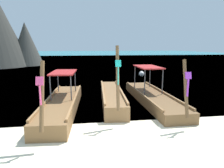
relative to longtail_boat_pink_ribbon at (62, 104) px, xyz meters
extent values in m
plane|color=beige|center=(2.33, -4.04, -0.34)|extent=(120.00, 120.00, 0.00)
plane|color=#147A89|center=(2.33, 58.39, -0.33)|extent=(120.00, 120.00, 0.00)
cube|color=brown|center=(0.00, 0.00, -0.06)|extent=(1.67, 6.20, 0.55)
cube|color=#996C3F|center=(-0.59, 0.04, 0.27)|extent=(0.46, 5.63, 0.10)
cube|color=#996C3F|center=(0.59, -0.04, 0.27)|extent=(0.46, 5.63, 0.10)
cylinder|color=brown|center=(-0.22, -3.21, 1.19)|extent=(0.17, 0.72, 1.97)
cube|color=#F24C8C|center=(-0.22, -3.35, 1.64)|extent=(0.21, 0.14, 0.25)
cube|color=#F24C8C|center=(-0.23, -3.37, 1.25)|extent=(0.04, 0.08, 0.55)
cylinder|color=#4C4C51|center=(-0.45, -0.12, 0.77)|extent=(0.05, 0.05, 1.11)
cylinder|color=#4C4C51|center=(0.43, -0.18, 0.77)|extent=(0.05, 0.05, 1.11)
cylinder|color=#4C4C51|center=(-0.33, 1.71, 0.77)|extent=(0.05, 0.05, 1.11)
cylinder|color=#4C4C51|center=(0.55, 1.65, 0.77)|extent=(0.05, 0.05, 1.11)
cube|color=#AD2323|center=(0.05, 0.76, 1.35)|extent=(1.21, 2.11, 0.06)
cube|color=brown|center=(2.43, 1.12, -0.03)|extent=(1.41, 5.78, 0.61)
cube|color=#9F7246|center=(1.97, 1.15, 0.33)|extent=(0.46, 5.25, 0.10)
cube|color=#9F7246|center=(2.89, 1.08, 0.33)|extent=(0.46, 5.25, 0.10)
cylinder|color=brown|center=(2.21, -1.84, 1.43)|extent=(0.17, 0.63, 2.34)
cube|color=#1ECCBC|center=(2.21, -1.96, 1.98)|extent=(0.21, 0.12, 0.25)
cube|color=#1ECCBC|center=(2.20, -1.98, 1.54)|extent=(0.04, 0.08, 0.64)
cube|color=brown|center=(4.54, 0.91, -0.11)|extent=(1.36, 6.65, 0.45)
cube|color=brown|center=(3.90, 0.91, 0.17)|extent=(0.09, 6.12, 0.10)
cube|color=brown|center=(5.17, 0.91, 0.17)|extent=(0.09, 6.12, 0.10)
cylinder|color=brown|center=(4.53, -2.50, 1.11)|extent=(0.12, 0.59, 2.02)
cube|color=purple|center=(4.53, -2.62, 1.59)|extent=(0.20, 0.11, 0.25)
cube|color=purple|center=(4.53, -2.64, 1.16)|extent=(0.03, 0.08, 0.61)
cylinder|color=#4C4C51|center=(4.07, 0.74, 0.77)|extent=(0.05, 0.05, 1.30)
cylinder|color=#4C4C51|center=(5.01, 0.74, 0.77)|extent=(0.05, 0.05, 1.30)
cylinder|color=#4C4C51|center=(4.07, 2.74, 0.77)|extent=(0.05, 0.05, 1.30)
cylinder|color=#4C4C51|center=(5.01, 2.74, 0.77)|extent=(0.05, 0.05, 1.30)
cube|color=#AD2323|center=(4.54, 1.74, 1.45)|extent=(1.15, 2.20, 0.06)
cone|color=#3D3D38|center=(-7.44, 23.93, 2.88)|extent=(4.95, 4.95, 6.44)
sphere|color=white|center=(6.62, 9.83, -0.07)|extent=(0.52, 0.52, 0.52)
camera|label=1|loc=(0.94, -9.06, 2.58)|focal=32.62mm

